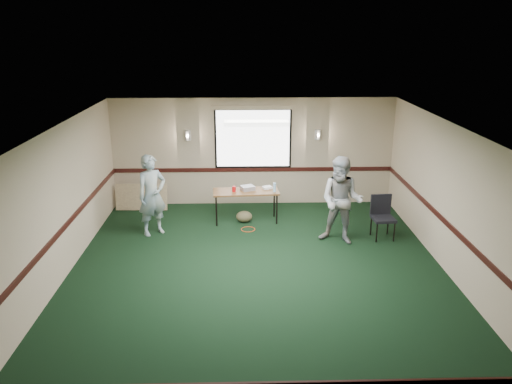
{
  "coord_description": "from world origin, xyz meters",
  "views": [
    {
      "loc": [
        -0.26,
        -8.12,
        4.35
      ],
      "look_at": [
        0.0,
        1.3,
        1.2
      ],
      "focal_mm": 35.0,
      "sensor_mm": 36.0,
      "label": 1
    }
  ],
  "objects_px": {
    "projector": "(248,188)",
    "conference_chair": "(382,213)",
    "person_right": "(342,201)",
    "person_left": "(152,195)",
    "folding_table": "(246,193)"
  },
  "relations": [
    {
      "from": "conference_chair",
      "to": "person_left",
      "type": "height_order",
      "value": "person_left"
    },
    {
      "from": "folding_table",
      "to": "projector",
      "type": "bearing_deg",
      "value": 51.71
    },
    {
      "from": "person_left",
      "to": "person_right",
      "type": "distance_m",
      "value": 4.03
    },
    {
      "from": "projector",
      "to": "person_right",
      "type": "distance_m",
      "value": 2.32
    },
    {
      "from": "conference_chair",
      "to": "person_left",
      "type": "xyz_separation_m",
      "value": [
        -4.93,
        0.31,
        0.35
      ]
    },
    {
      "from": "person_left",
      "to": "person_right",
      "type": "bearing_deg",
      "value": -44.05
    },
    {
      "from": "projector",
      "to": "conference_chair",
      "type": "relative_size",
      "value": 0.31
    },
    {
      "from": "projector",
      "to": "person_left",
      "type": "bearing_deg",
      "value": 176.52
    },
    {
      "from": "conference_chair",
      "to": "person_right",
      "type": "xyz_separation_m",
      "value": [
        -0.95,
        -0.26,
        0.38
      ]
    },
    {
      "from": "folding_table",
      "to": "projector",
      "type": "height_order",
      "value": "projector"
    },
    {
      "from": "projector",
      "to": "conference_chair",
      "type": "height_order",
      "value": "conference_chair"
    },
    {
      "from": "projector",
      "to": "conference_chair",
      "type": "bearing_deg",
      "value": -42.58
    },
    {
      "from": "folding_table",
      "to": "person_left",
      "type": "distance_m",
      "value": 2.14
    },
    {
      "from": "person_right",
      "to": "projector",
      "type": "bearing_deg",
      "value": 169.63
    },
    {
      "from": "folding_table",
      "to": "person_right",
      "type": "bearing_deg",
      "value": -35.86
    }
  ]
}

